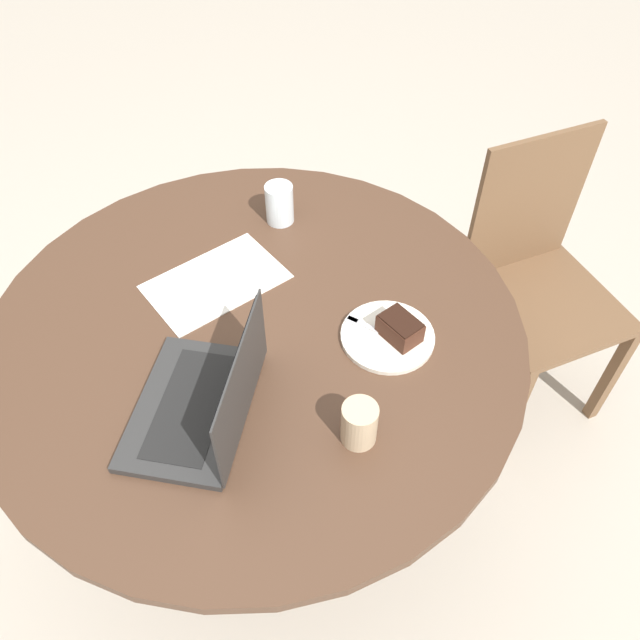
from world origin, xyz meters
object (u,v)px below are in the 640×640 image
(chair, at_px, (535,283))
(coffee_glass, at_px, (359,424))
(plate, at_px, (388,336))
(laptop, at_px, (204,402))

(chair, bearing_deg, coffee_glass, 27.84)
(plate, height_order, laptop, laptop)
(plate, bearing_deg, laptop, -13.92)
(plate, bearing_deg, coffee_glass, 32.23)
(chair, relative_size, plate, 4.33)
(chair, distance_m, plate, 0.76)
(plate, distance_m, laptop, 0.45)
(plate, bearing_deg, chair, -179.29)
(coffee_glass, bearing_deg, plate, -147.77)
(plate, xyz_separation_m, laptop, (0.43, -0.11, 0.03))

